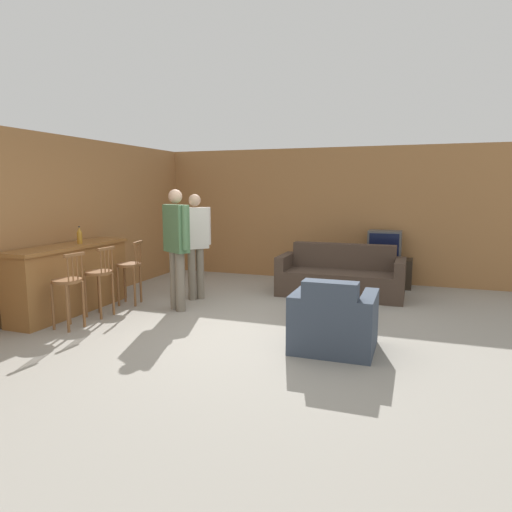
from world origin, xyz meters
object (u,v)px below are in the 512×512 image
at_px(book_on_table, 328,285).
at_px(person_by_window, 195,240).
at_px(armchair_near, 334,323).
at_px(bar_chair_far, 130,270).
at_px(person_by_counter, 176,243).
at_px(tv_unit, 383,272).
at_px(bar_chair_mid, 99,278).
at_px(tv, 385,244).
at_px(bottle, 80,236).
at_px(bar_chair_near, 68,287).
at_px(coffee_table, 326,292).
at_px(couch_far, 341,278).

height_order(book_on_table, person_by_window, person_by_window).
distance_m(armchair_near, person_by_window, 3.11).
xyz_separation_m(bar_chair_far, person_by_counter, (0.87, -0.07, 0.47)).
xyz_separation_m(tv_unit, book_on_table, (-0.60, -2.37, 0.18)).
bearing_deg(book_on_table, person_by_window, 172.21).
height_order(bar_chair_mid, book_on_table, bar_chair_mid).
xyz_separation_m(tv_unit, tv, (0.00, -0.00, 0.52)).
relative_size(bar_chair_far, bottle, 3.90).
height_order(armchair_near, person_by_window, person_by_window).
bearing_deg(tv, bar_chair_mid, -136.88).
relative_size(bar_chair_near, person_by_window, 0.58).
bearing_deg(bar_chair_far, book_on_table, 6.25).
height_order(armchair_near, coffee_table, armchair_near).
height_order(couch_far, person_by_counter, person_by_counter).
bearing_deg(armchair_near, tv, 85.59).
xyz_separation_m(coffee_table, book_on_table, (0.02, 0.08, 0.07)).
distance_m(couch_far, armchair_near, 2.73).
xyz_separation_m(bottle, person_by_window, (1.29, 1.18, -0.14)).
distance_m(armchair_near, person_by_counter, 2.76).
xyz_separation_m(coffee_table, tv, (0.62, 2.44, 0.41)).
relative_size(armchair_near, bottle, 3.54).
bearing_deg(person_by_counter, book_on_table, 10.38).
bearing_deg(coffee_table, bottle, -167.20).
bearing_deg(bar_chair_far, bar_chair_near, -89.99).
relative_size(bar_chair_near, armchair_near, 1.10).
xyz_separation_m(coffee_table, tv_unit, (0.62, 2.45, -0.11)).
bearing_deg(tv_unit, person_by_counter, -135.20).
bearing_deg(bottle, couch_far, 32.85).
relative_size(tv, book_on_table, 2.65).
xyz_separation_m(couch_far, coffee_table, (0.02, -1.46, 0.07)).
relative_size(bottle, person_by_window, 0.15).
bearing_deg(tv, bar_chair_far, -143.60).
bearing_deg(bar_chair_mid, person_by_counter, 37.21).
xyz_separation_m(bar_chair_near, coffee_table, (3.04, 1.60, -0.17)).
relative_size(coffee_table, tv, 1.77).
bearing_deg(bar_chair_near, tv, 47.88).
bearing_deg(bottle, coffee_table, 12.80).
distance_m(bar_chair_far, tv, 4.55).
relative_size(book_on_table, person_by_window, 0.13).
xyz_separation_m(tv, person_by_counter, (-2.79, -2.76, 0.23)).
relative_size(bar_chair_near, tv, 1.69).
height_order(bar_chair_mid, armchair_near, bar_chair_mid).
height_order(bottle, book_on_table, bottle).
bearing_deg(bar_chair_near, person_by_window, 67.51).
relative_size(bar_chair_far, person_by_window, 0.58).
distance_m(bar_chair_far, person_by_counter, 0.99).
bearing_deg(bar_chair_mid, bar_chair_far, 90.03).
bearing_deg(person_by_counter, bar_chair_near, -124.25).
height_order(bar_chair_mid, person_by_counter, person_by_counter).
bearing_deg(tv_unit, book_on_table, -104.19).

